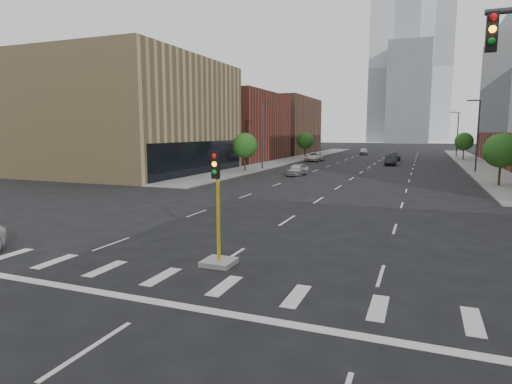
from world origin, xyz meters
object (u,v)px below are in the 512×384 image
Objects in this scene: car_mid_right at (391,160)px; car_distant at (364,151)px; car_near_left at (297,170)px; car_deep_right at (393,157)px; car_far_left at (314,157)px; median_traffic_signal at (218,241)px.

car_distant is (-7.88, 29.36, -0.00)m from car_mid_right.
car_deep_right is at bearing 78.46° from car_near_left.
car_near_left is 31.85m from car_deep_right.
car_far_left reaches higher than car_mid_right.
car_distant is at bearing 93.55° from median_traffic_signal.
car_far_left is at bearing 100.06° from median_traffic_signal.
car_near_left is at bearing -99.56° from car_distant.
median_traffic_signal is 0.90× the size of car_deep_right.
car_distant is (1.33, 49.97, 0.05)m from car_near_left.
car_far_left is at bearing -110.02° from car_distant.
car_far_left is 1.26× the size of car_distant.
median_traffic_signal is 64.76m from car_deep_right.
median_traffic_signal is 60.13m from car_far_left.
car_deep_right reaches higher than car_near_left.
car_near_left is at bearing -99.76° from car_deep_right.
car_far_left is (-10.50, 59.21, -0.19)m from median_traffic_signal.
median_traffic_signal is 0.99× the size of car_distant.
car_deep_right is 1.10× the size of car_distant.
car_mid_right is (9.21, 20.61, 0.06)m from car_near_left.
car_far_left reaches higher than car_deep_right.
car_distant is (5.28, 24.90, -0.02)m from car_far_left.
car_mid_right is 30.40m from car_distant.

